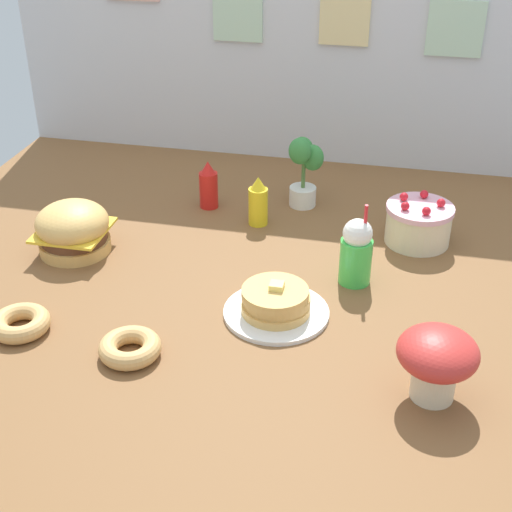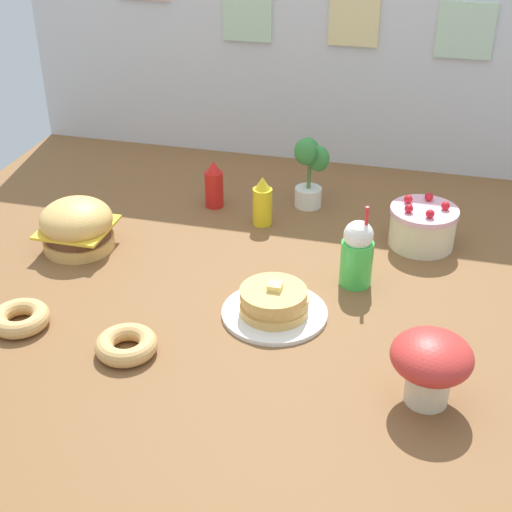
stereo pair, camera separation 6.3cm
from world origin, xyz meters
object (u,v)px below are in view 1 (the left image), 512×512
(mustard_bottle, at_px, (257,202))
(potted_plant, at_px, (304,168))
(mushroom_stool, at_px, (437,358))
(donut_chocolate, at_px, (130,347))
(cream_soda_cup, at_px, (356,252))
(pancake_stack, at_px, (276,304))
(layer_cake, at_px, (418,224))
(ketchup_bottle, at_px, (209,186))
(donut_pink_glaze, at_px, (20,323))
(burger, at_px, (73,229))

(mustard_bottle, distance_m, potted_plant, 0.23)
(mustard_bottle, xyz_separation_m, mushroom_stool, (0.59, -0.77, 0.03))
(donut_chocolate, distance_m, potted_plant, 1.00)
(donut_chocolate, bearing_deg, cream_soda_cup, 42.51)
(pancake_stack, height_order, layer_cake, layer_cake)
(potted_plant, relative_size, mushroom_stool, 1.39)
(cream_soda_cup, relative_size, potted_plant, 0.98)
(pancake_stack, bearing_deg, cream_soda_cup, 48.70)
(layer_cake, bearing_deg, donut_chocolate, -132.35)
(pancake_stack, distance_m, ketchup_bottle, 0.71)
(cream_soda_cup, distance_m, mushroom_stool, 0.52)
(mustard_bottle, relative_size, cream_soda_cup, 0.67)
(mustard_bottle, height_order, cream_soda_cup, cream_soda_cup)
(cream_soda_cup, relative_size, donut_pink_glaze, 1.61)
(burger, height_order, potted_plant, potted_plant)
(pancake_stack, bearing_deg, mustard_bottle, 107.86)
(mustard_bottle, distance_m, mushroom_stool, 0.97)
(burger, distance_m, layer_cake, 1.10)
(ketchup_bottle, bearing_deg, potted_plant, 14.88)
(pancake_stack, xyz_separation_m, mushroom_stool, (0.42, -0.25, 0.08))
(pancake_stack, relative_size, donut_chocolate, 1.83)
(donut_chocolate, bearing_deg, ketchup_bottle, 92.28)
(ketchup_bottle, height_order, mushroom_stool, mushroom_stool)
(ketchup_bottle, bearing_deg, mustard_bottle, -24.62)
(donut_chocolate, xyz_separation_m, potted_plant, (0.29, 0.95, 0.11))
(donut_pink_glaze, bearing_deg, mushroom_stool, -1.50)
(ketchup_bottle, bearing_deg, cream_soda_cup, -34.88)
(ketchup_bottle, height_order, potted_plant, potted_plant)
(burger, height_order, layer_cake, burger)
(potted_plant, height_order, mushroom_stool, potted_plant)
(mustard_bottle, relative_size, potted_plant, 0.66)
(layer_cake, relative_size, cream_soda_cup, 0.83)
(donut_pink_glaze, bearing_deg, cream_soda_cup, 27.49)
(burger, bearing_deg, donut_chocolate, -52.12)
(ketchup_bottle, height_order, mustard_bottle, same)
(layer_cake, bearing_deg, cream_soda_cup, -121.42)
(cream_soda_cup, distance_m, donut_pink_glaze, 0.96)
(layer_cake, xyz_separation_m, donut_pink_glaze, (-1.02, -0.72, -0.04))
(ketchup_bottle, bearing_deg, donut_chocolate, -87.72)
(burger, xyz_separation_m, mushroom_stool, (1.12, -0.46, 0.03))
(layer_cake, distance_m, donut_pink_glaze, 1.25)
(layer_cake, distance_m, potted_plant, 0.45)
(burger, distance_m, ketchup_bottle, 0.51)
(layer_cake, height_order, mustard_bottle, mustard_bottle)
(ketchup_bottle, distance_m, donut_chocolate, 0.87)
(cream_soda_cup, bearing_deg, mushroom_stool, -63.74)
(cream_soda_cup, xyz_separation_m, mushroom_stool, (0.23, -0.47, 0.01))
(burger, bearing_deg, mushroom_stool, -22.39)
(layer_cake, height_order, potted_plant, potted_plant)
(cream_soda_cup, distance_m, donut_chocolate, 0.71)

